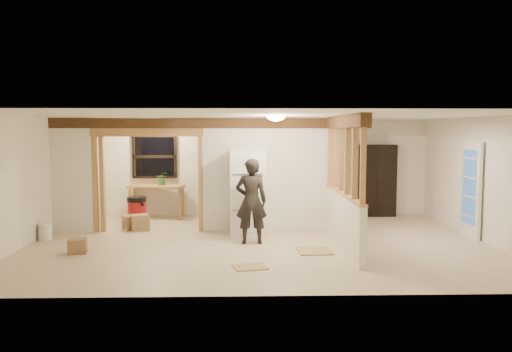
{
  "coord_description": "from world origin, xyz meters",
  "views": [
    {
      "loc": [
        -0.31,
        -9.76,
        2.2
      ],
      "look_at": [
        -0.05,
        0.4,
        1.29
      ],
      "focal_mm": 35.0,
      "sensor_mm": 36.0,
      "label": 1
    }
  ],
  "objects_px": {
    "shop_vac": "(137,210)",
    "bookshelf": "(377,181)",
    "work_table": "(157,202)",
    "woman": "(251,201)",
    "refrigerator": "(248,193)"
  },
  "relations": [
    {
      "from": "work_table",
      "to": "refrigerator",
      "type": "bearing_deg",
      "value": -30.12
    },
    {
      "from": "refrigerator",
      "to": "work_table",
      "type": "xyz_separation_m",
      "value": [
        -2.29,
        2.07,
        -0.48
      ]
    },
    {
      "from": "work_table",
      "to": "woman",
      "type": "bearing_deg",
      "value": -39.33
    },
    {
      "from": "refrigerator",
      "to": "woman",
      "type": "bearing_deg",
      "value": -86.25
    },
    {
      "from": "shop_vac",
      "to": "bookshelf",
      "type": "xyz_separation_m",
      "value": [
        6.02,
        0.96,
        0.6
      ]
    },
    {
      "from": "refrigerator",
      "to": "woman",
      "type": "xyz_separation_m",
      "value": [
        0.06,
        -0.86,
        -0.06
      ]
    },
    {
      "from": "woman",
      "to": "work_table",
      "type": "relative_size",
      "value": 1.26
    },
    {
      "from": "refrigerator",
      "to": "work_table",
      "type": "distance_m",
      "value": 3.13
    },
    {
      "from": "shop_vac",
      "to": "bookshelf",
      "type": "bearing_deg",
      "value": 9.04
    },
    {
      "from": "work_table",
      "to": "shop_vac",
      "type": "bearing_deg",
      "value": -101.41
    },
    {
      "from": "refrigerator",
      "to": "shop_vac",
      "type": "distance_m",
      "value": 2.99
    },
    {
      "from": "woman",
      "to": "shop_vac",
      "type": "distance_m",
      "value": 3.48
    },
    {
      "from": "shop_vac",
      "to": "bookshelf",
      "type": "height_order",
      "value": "bookshelf"
    },
    {
      "from": "work_table",
      "to": "bookshelf",
      "type": "bearing_deg",
      "value": 13.74
    },
    {
      "from": "refrigerator",
      "to": "bookshelf",
      "type": "xyz_separation_m",
      "value": [
        3.39,
        2.25,
        0.03
      ]
    }
  ]
}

